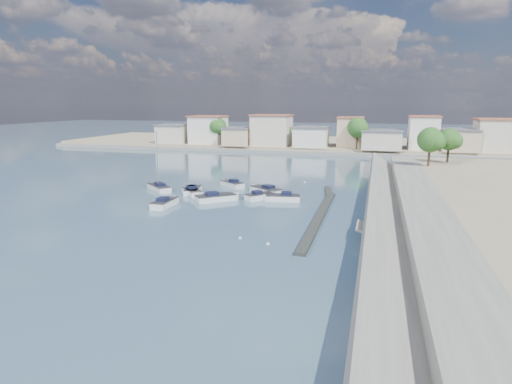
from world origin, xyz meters
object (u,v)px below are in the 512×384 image
Objects in this scene: motorboat_b at (261,196)px; motorboat_f at (231,184)px; motorboat_h at (218,198)px; motorboat_c at (265,190)px; sailboat at (158,187)px; motorboat_e at (193,190)px; motorboat_g at (193,193)px; motorboat_d at (281,198)px; motorboat_a at (166,203)px.

motorboat_b is 0.91× the size of motorboat_f.
motorboat_h is (-5.37, -2.41, 0.00)m from motorboat_b.
sailboat is (-16.01, -2.46, 0.04)m from motorboat_c.
motorboat_f is 9.84m from motorboat_h.
motorboat_e is 1.59m from motorboat_g.
motorboat_f and motorboat_g have the same top height.
motorboat_f is (-9.62, 7.51, 0.00)m from motorboat_d.
motorboat_e is at bearing 110.65° from motorboat_g.
motorboat_b is 16.62m from sailboat.
motorboat_a is 14.90m from motorboat_f.
motorboat_d is (2.86, -0.18, -0.00)m from motorboat_b.
motorboat_c is 10.47m from motorboat_g.
motorboat_d is 19.48m from sailboat.
motorboat_c is 1.26× the size of motorboat_g.
sailboat is at bearing 163.87° from motorboat_g.
motorboat_c is 6.98m from motorboat_f.
motorboat_d is 1.21× the size of motorboat_g.
motorboat_g is 6.74m from sailboat.
motorboat_g is (0.56, -1.49, 0.00)m from motorboat_e.
motorboat_b and motorboat_e have the same top height.
motorboat_g is at bearing -16.13° from sailboat.
motorboat_g is 0.80× the size of motorboat_h.
motorboat_d is at bearing -37.95° from motorboat_f.
motorboat_a and motorboat_g have the same top height.
motorboat_g is (0.70, 6.90, 0.00)m from motorboat_a.
motorboat_f is at bearing 29.77° from sailboat.
motorboat_h is 11.91m from sailboat.
motorboat_c is 0.61× the size of sailboat.
sailboat is (-16.53, 1.74, 0.04)m from motorboat_b.
motorboat_c is at bearing 15.73° from motorboat_e.
motorboat_f is at bearing 66.20° from motorboat_g.
motorboat_d and motorboat_g have the same top height.
motorboat_e is 7.10m from motorboat_f.
motorboat_g is at bearing -113.80° from motorboat_f.
motorboat_b is 0.94× the size of motorboat_g.
motorboat_a is at bearing -56.63° from sailboat.
motorboat_b is (10.75, 7.03, -0.00)m from motorboat_a.
motorboat_g is (-10.05, -0.13, 0.00)m from motorboat_b.
motorboat_b and motorboat_c have the same top height.
motorboat_e is at bearing 144.34° from motorboat_h.
motorboat_a is 1.00× the size of motorboat_d.
motorboat_e is (-10.10, -2.84, -0.00)m from motorboat_c.
motorboat_f is (-6.25, 3.13, -0.00)m from motorboat_c.
sailboat is at bearing -150.23° from motorboat_f.
motorboat_h is 0.61× the size of sailboat.
motorboat_g is (-12.91, 0.05, 0.00)m from motorboat_d.
motorboat_g is at bearing 84.20° from motorboat_a.
motorboat_a is 1.21× the size of motorboat_g.
sailboat reaches higher than motorboat_b.
motorboat_f is (-6.76, 7.33, 0.00)m from motorboat_b.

